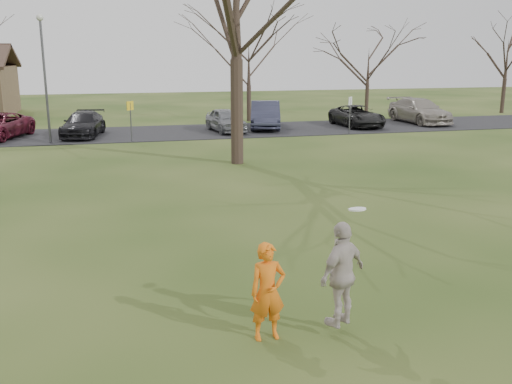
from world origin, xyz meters
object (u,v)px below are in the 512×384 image
player_defender (268,292)px  lamp_post (44,63)px  car_4 (226,120)px  catching_play (342,274)px  car_6 (357,116)px  car_7 (419,111)px  car_3 (83,124)px  car_5 (265,115)px

player_defender → lamp_post: (-5.27, 22.12, 3.18)m
car_4 → catching_play: (-2.97, -24.23, 0.33)m
catching_play → lamp_post: (-6.45, 22.27, 2.93)m
player_defender → catching_play: (1.18, -0.15, 0.24)m
player_defender → car_6: size_ratio=0.35×
lamp_post → catching_play: bearing=-73.8°
car_7 → catching_play: size_ratio=2.72×
car_3 → lamp_post: (-1.55, -2.03, 3.28)m
car_4 → car_5: bearing=12.3°
player_defender → car_4: bearing=77.6°
car_4 → car_5: size_ratio=0.80×
car_7 → player_defender: bearing=-127.2°
player_defender → car_5: car_5 is taller
car_6 → car_7: 4.75m
car_6 → car_7: car_7 is taller
car_3 → catching_play: 24.79m
lamp_post → car_4: bearing=11.8°
car_3 → catching_play: (4.90, -24.30, 0.34)m
car_5 → catching_play: bearing=-87.9°
car_3 → car_4: 7.87m
car_3 → car_4: (7.87, -0.06, 0.01)m
car_6 → catching_play: size_ratio=2.34×
player_defender → car_7: bearing=53.1°
car_5 → car_7: (10.40, 0.19, -0.03)m
car_6 → lamp_post: lamp_post is taller
lamp_post → car_5: bearing=13.5°
car_3 → car_5: (10.48, 0.86, 0.15)m
car_3 → car_6: 16.19m
player_defender → car_7: size_ratio=0.30×
catching_play → lamp_post: size_ratio=0.31×
car_3 → car_6: size_ratio=0.98×
car_4 → player_defender: bearing=-107.1°
car_6 → car_7: size_ratio=0.86×
lamp_post → car_7: bearing=7.8°
player_defender → catching_play: bearing=-10.0°
car_7 → catching_play: catching_play is taller
player_defender → car_5: size_ratio=0.33×
car_7 → catching_play: bearing=-125.1°
player_defender → car_4: (4.15, 24.08, -0.09)m
player_defender → car_7: 30.48m
car_5 → catching_play: catching_play is taller
car_3 → car_7: 20.90m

